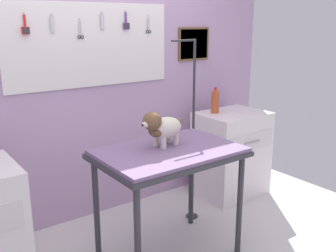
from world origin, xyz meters
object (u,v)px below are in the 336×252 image
Objects in this scene: grooming_arm at (192,139)px; cabinet_right at (231,154)px; dog at (162,127)px; grooming_table at (169,160)px; soda_bottle at (215,101)px.

grooming_arm is 0.76m from cabinet_right.
grooming_arm reaches higher than dog.
grooming_arm is (0.53, 0.37, -0.03)m from grooming_table.
cabinet_right is 3.39× the size of soda_bottle.
cabinet_right is (1.20, 0.54, -0.35)m from grooming_table.
dog is (-0.54, -0.29, 0.26)m from grooming_arm.
grooming_arm reaches higher than soda_bottle.
cabinet_right reaches higher than grooming_table.
cabinet_right is at bearing 20.92° from dog.
grooming_arm is 1.85× the size of cabinet_right.
cabinet_right is (1.21, 0.46, -0.58)m from dog.
soda_bottle is (-0.16, 0.09, 0.56)m from cabinet_right.
dog is at bearing -151.59° from grooming_arm.
grooming_table is 0.64m from grooming_arm.
grooming_table is at bearing -84.50° from dog.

